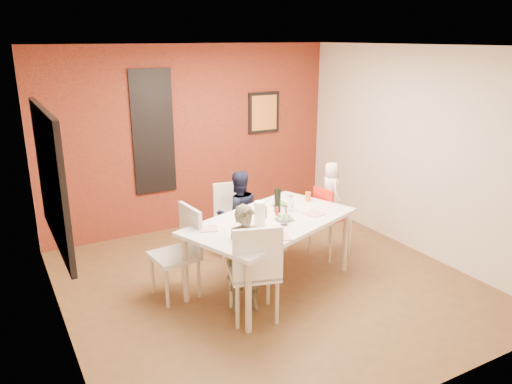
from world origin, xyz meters
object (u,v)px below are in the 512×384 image
chair_left (181,247)px  chair_near (255,268)px  wine_bottle (278,200)px  toddler (331,189)px  paper_towel_roll (260,214)px  dining_table (271,226)px  child_far (238,215)px  child_near (246,259)px  high_chair (328,215)px  chair_far (231,214)px

chair_left → chair_near: bearing=20.0°
wine_bottle → toddler: bearing=11.2°
paper_towel_roll → dining_table: bearing=27.0°
child_far → dining_table: bearing=94.6°
chair_near → child_near: (0.03, 0.25, -0.01)m
child_far → wine_bottle: 0.82m
chair_near → high_chair: (1.61, 0.94, -0.02)m
high_chair → wine_bottle: wine_bottle is taller
high_chair → child_far: child_far is taller
child_near → wine_bottle: size_ratio=3.98×
chair_near → dining_table: bearing=-114.4°
chair_near → toddler: size_ratio=1.49×
chair_near → paper_towel_roll: (0.33, 0.49, 0.36)m
child_far → paper_towel_roll: (-0.24, -0.99, 0.37)m
child_far → paper_towel_roll: child_far is taller
chair_far → paper_towel_roll: 1.33m
dining_table → chair_near: bearing=-131.7°
child_near → paper_towel_roll: size_ratio=4.23×
dining_table → high_chair: 1.15m
dining_table → wine_bottle: bearing=41.7°
toddler → paper_towel_roll: 1.39m
dining_table → child_near: size_ratio=1.90×
chair_near → toddler: (1.63, 0.94, 0.32)m
chair_far → high_chair: 1.29m
dining_table → high_chair: size_ratio=2.34×
child_far → wine_bottle: size_ratio=4.00×
chair_near → chair_far: 1.82m
dining_table → chair_left: 1.02m
child_far → high_chair: bearing=159.8°
child_near → wine_bottle: (0.69, 0.51, 0.38)m
child_far → paper_towel_roll: size_ratio=4.26×
chair_near → toddler: toddler is taller
dining_table → child_far: child_far is taller
chair_left → dining_table: bearing=66.0°
dining_table → toddler: size_ratio=3.12×
chair_left → child_far: 1.16m
toddler → chair_near: bearing=131.3°
chair_far → child_near: child_near is taller
chair_near → child_near: size_ratio=0.91×
child_far → toddler: (1.07, -0.54, 0.33)m
chair_near → chair_left: (-0.44, 0.90, -0.03)m
high_chair → paper_towel_roll: 1.41m
chair_left → paper_towel_roll: paper_towel_roll is taller
toddler → wine_bottle: toddler is taller
chair_far → child_far: (-0.02, -0.24, 0.07)m
chair_near → chair_left: size_ratio=1.05×
child_near → toddler: toddler is taller
chair_near → chair_far: chair_near is taller
chair_left → child_near: (0.47, -0.65, 0.02)m
child_far → paper_towel_roll: 1.09m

